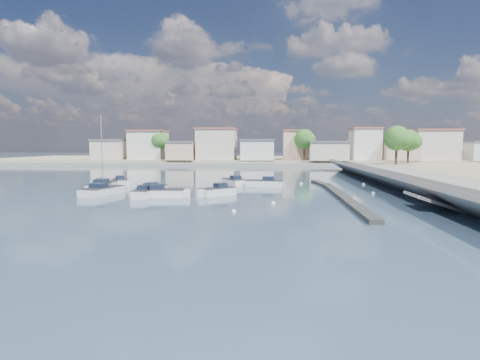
{
  "coord_description": "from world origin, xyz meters",
  "views": [
    {
      "loc": [
        0.19,
        -29.63,
        5.27
      ],
      "look_at": [
        -3.5,
        14.42,
        1.4
      ],
      "focal_mm": 30.0,
      "sensor_mm": 36.0,
      "label": 1
    }
  ],
  "objects_px": {
    "motorboat_d": "(216,192)",
    "motorboat_f": "(234,182)",
    "motorboat_h": "(164,193)",
    "sailboat": "(103,186)",
    "motorboat_b": "(153,190)",
    "motorboat_g": "(121,183)",
    "motorboat_c": "(263,184)",
    "motorboat_a": "(146,193)",
    "motorboat_e": "(104,191)"
  },
  "relations": [
    {
      "from": "motorboat_e",
      "to": "motorboat_h",
      "type": "xyz_separation_m",
      "value": [
        7.02,
        -1.56,
        0.0
      ]
    },
    {
      "from": "motorboat_b",
      "to": "motorboat_c",
      "type": "relative_size",
      "value": 0.99
    },
    {
      "from": "motorboat_g",
      "to": "motorboat_e",
      "type": "bearing_deg",
      "value": -79.46
    },
    {
      "from": "motorboat_b",
      "to": "motorboat_c",
      "type": "xyz_separation_m",
      "value": [
        11.57,
        8.81,
        0.0
      ]
    },
    {
      "from": "motorboat_d",
      "to": "motorboat_f",
      "type": "distance_m",
      "value": 11.36
    },
    {
      "from": "motorboat_b",
      "to": "motorboat_a",
      "type": "bearing_deg",
      "value": -89.72
    },
    {
      "from": "motorboat_b",
      "to": "motorboat_d",
      "type": "xyz_separation_m",
      "value": [
        6.94,
        -0.87,
        -0.0
      ]
    },
    {
      "from": "motorboat_d",
      "to": "motorboat_g",
      "type": "distance_m",
      "value": 16.47
    },
    {
      "from": "motorboat_c",
      "to": "motorboat_e",
      "type": "height_order",
      "value": "same"
    },
    {
      "from": "motorboat_d",
      "to": "motorboat_e",
      "type": "bearing_deg",
      "value": -179.72
    },
    {
      "from": "motorboat_a",
      "to": "motorboat_d",
      "type": "bearing_deg",
      "value": 13.42
    },
    {
      "from": "motorboat_f",
      "to": "sailboat",
      "type": "relative_size",
      "value": 0.53
    },
    {
      "from": "motorboat_a",
      "to": "motorboat_e",
      "type": "distance_m",
      "value": 5.36
    },
    {
      "from": "motorboat_a",
      "to": "motorboat_h",
      "type": "distance_m",
      "value": 1.9
    },
    {
      "from": "motorboat_a",
      "to": "motorboat_d",
      "type": "relative_size",
      "value": 1.14
    },
    {
      "from": "motorboat_c",
      "to": "motorboat_g",
      "type": "height_order",
      "value": "same"
    },
    {
      "from": "motorboat_a",
      "to": "motorboat_e",
      "type": "bearing_deg",
      "value": 162.69
    },
    {
      "from": "motorboat_d",
      "to": "motorboat_b",
      "type": "bearing_deg",
      "value": 172.89
    },
    {
      "from": "motorboat_b",
      "to": "motorboat_h",
      "type": "xyz_separation_m",
      "value": [
        1.92,
        -2.48,
        0.0
      ]
    },
    {
      "from": "motorboat_a",
      "to": "motorboat_f",
      "type": "bearing_deg",
      "value": 59.48
    },
    {
      "from": "motorboat_f",
      "to": "motorboat_h",
      "type": "bearing_deg",
      "value": -113.95
    },
    {
      "from": "motorboat_a",
      "to": "motorboat_f",
      "type": "distance_m",
      "value": 15.08
    },
    {
      "from": "motorboat_h",
      "to": "motorboat_c",
      "type": "bearing_deg",
      "value": 49.48
    },
    {
      "from": "motorboat_h",
      "to": "sailboat",
      "type": "distance_m",
      "value": 11.62
    },
    {
      "from": "motorboat_d",
      "to": "sailboat",
      "type": "height_order",
      "value": "sailboat"
    },
    {
      "from": "motorboat_g",
      "to": "motorboat_h",
      "type": "relative_size",
      "value": 0.8
    },
    {
      "from": "motorboat_d",
      "to": "motorboat_a",
      "type": "bearing_deg",
      "value": -166.58
    },
    {
      "from": "motorboat_e",
      "to": "motorboat_f",
      "type": "bearing_deg",
      "value": 41.74
    },
    {
      "from": "motorboat_f",
      "to": "motorboat_h",
      "type": "distance_m",
      "value": 14.18
    },
    {
      "from": "motorboat_f",
      "to": "sailboat",
      "type": "height_order",
      "value": "sailboat"
    },
    {
      "from": "sailboat",
      "to": "motorboat_c",
      "type": "bearing_deg",
      "value": 13.08
    },
    {
      "from": "motorboat_g",
      "to": "motorboat_c",
      "type": "bearing_deg",
      "value": 1.91
    },
    {
      "from": "motorboat_a",
      "to": "motorboat_d",
      "type": "xyz_separation_m",
      "value": [
        6.93,
        1.65,
        -0.0
      ]
    },
    {
      "from": "motorboat_e",
      "to": "motorboat_f",
      "type": "xyz_separation_m",
      "value": [
        12.78,
        11.4,
        -0.0
      ]
    },
    {
      "from": "motorboat_a",
      "to": "motorboat_g",
      "type": "height_order",
      "value": "same"
    },
    {
      "from": "motorboat_c",
      "to": "motorboat_d",
      "type": "height_order",
      "value": "same"
    },
    {
      "from": "motorboat_d",
      "to": "motorboat_e",
      "type": "relative_size",
      "value": 0.65
    },
    {
      "from": "motorboat_c",
      "to": "sailboat",
      "type": "relative_size",
      "value": 0.58
    },
    {
      "from": "motorboat_a",
      "to": "motorboat_d",
      "type": "height_order",
      "value": "same"
    },
    {
      "from": "motorboat_b",
      "to": "motorboat_e",
      "type": "xyz_separation_m",
      "value": [
        -5.1,
        -0.93,
        0.0
      ]
    },
    {
      "from": "motorboat_c",
      "to": "motorboat_h",
      "type": "bearing_deg",
      "value": -130.52
    },
    {
      "from": "motorboat_a",
      "to": "motorboat_h",
      "type": "xyz_separation_m",
      "value": [
        1.9,
        0.03,
        -0.0
      ]
    },
    {
      "from": "motorboat_a",
      "to": "motorboat_g",
      "type": "distance_m",
      "value": 12.7
    },
    {
      "from": "motorboat_g",
      "to": "motorboat_h",
      "type": "xyz_separation_m",
      "value": [
        8.72,
        -10.69,
        -0.0
      ]
    },
    {
      "from": "motorboat_b",
      "to": "sailboat",
      "type": "height_order",
      "value": "sailboat"
    },
    {
      "from": "motorboat_b",
      "to": "sailboat",
      "type": "xyz_separation_m",
      "value": [
        -7.45,
        4.39,
        0.03
      ]
    },
    {
      "from": "motorboat_h",
      "to": "sailboat",
      "type": "xyz_separation_m",
      "value": [
        -9.37,
        6.88,
        0.03
      ]
    },
    {
      "from": "motorboat_f",
      "to": "motorboat_g",
      "type": "bearing_deg",
      "value": -171.08
    },
    {
      "from": "motorboat_a",
      "to": "motorboat_b",
      "type": "distance_m",
      "value": 2.52
    },
    {
      "from": "motorboat_e",
      "to": "motorboat_g",
      "type": "height_order",
      "value": "same"
    }
  ]
}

